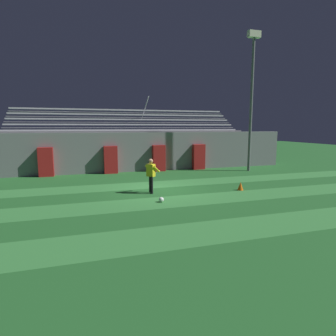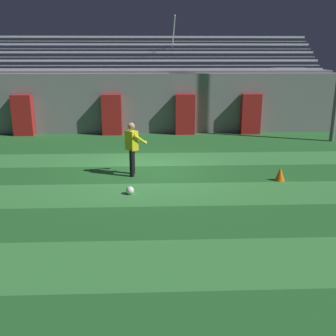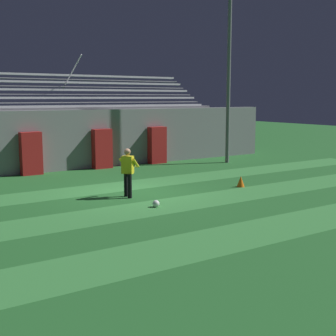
# 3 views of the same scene
# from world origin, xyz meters

# --- Properties ---
(ground_plane) EXTENTS (80.00, 80.00, 0.00)m
(ground_plane) POSITION_xyz_m (0.00, 0.00, 0.00)
(ground_plane) COLOR #236028
(turf_stripe_near) EXTENTS (28.00, 1.84, 0.01)m
(turf_stripe_near) POSITION_xyz_m (0.00, -6.00, 0.00)
(turf_stripe_near) COLOR #38843D
(turf_stripe_near) RESTS_ON ground
(turf_stripe_mid) EXTENTS (28.00, 1.84, 0.01)m
(turf_stripe_mid) POSITION_xyz_m (0.00, -2.32, 0.00)
(turf_stripe_mid) COLOR #38843D
(turf_stripe_mid) RESTS_ON ground
(turf_stripe_far) EXTENTS (28.00, 1.84, 0.01)m
(turf_stripe_far) POSITION_xyz_m (0.00, 1.36, 0.00)
(turf_stripe_far) COLOR #38843D
(turf_stripe_far) RESTS_ON ground
(back_wall) EXTENTS (24.00, 0.60, 2.80)m
(back_wall) POSITION_xyz_m (0.00, 6.50, 1.40)
(back_wall) COLOR gray
(back_wall) RESTS_ON ground
(padding_pillar_gate_left) EXTENTS (0.91, 0.44, 1.88)m
(padding_pillar_gate_left) POSITION_xyz_m (-1.71, 5.95, 0.94)
(padding_pillar_gate_left) COLOR #B21E1E
(padding_pillar_gate_left) RESTS_ON ground
(padding_pillar_gate_right) EXTENTS (0.91, 0.44, 1.88)m
(padding_pillar_gate_right) POSITION_xyz_m (1.71, 5.95, 0.94)
(padding_pillar_gate_right) COLOR #B21E1E
(padding_pillar_gate_right) RESTS_ON ground
(padding_pillar_far_left) EXTENTS (0.91, 0.44, 1.88)m
(padding_pillar_far_left) POSITION_xyz_m (-5.82, 5.95, 0.94)
(padding_pillar_far_left) COLOR #B21E1E
(padding_pillar_far_left) RESTS_ON ground
(padding_pillar_far_right) EXTENTS (0.91, 0.44, 1.88)m
(padding_pillar_far_right) POSITION_xyz_m (4.83, 5.95, 0.94)
(padding_pillar_far_right) COLOR #B21E1E
(padding_pillar_far_right) RESTS_ON ground
(bleacher_stand) EXTENTS (18.00, 4.05, 5.43)m
(bleacher_stand) POSITION_xyz_m (0.00, 8.84, 1.50)
(bleacher_stand) COLOR gray
(bleacher_stand) RESTS_ON ground
(goalkeeper) EXTENTS (0.73, 0.74, 1.67)m
(goalkeeper) POSITION_xyz_m (-0.45, -0.52, 0.95)
(goalkeeper) COLOR black
(goalkeeper) RESTS_ON ground
(soccer_ball) EXTENTS (0.22, 0.22, 0.22)m
(soccer_ball) POSITION_xyz_m (-0.45, -2.29, 0.11)
(soccer_ball) COLOR white
(soccer_ball) RESTS_ON ground
(traffic_cone) EXTENTS (0.30, 0.30, 0.42)m
(traffic_cone) POSITION_xyz_m (4.01, -1.26, 0.21)
(traffic_cone) COLOR orange
(traffic_cone) RESTS_ON ground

